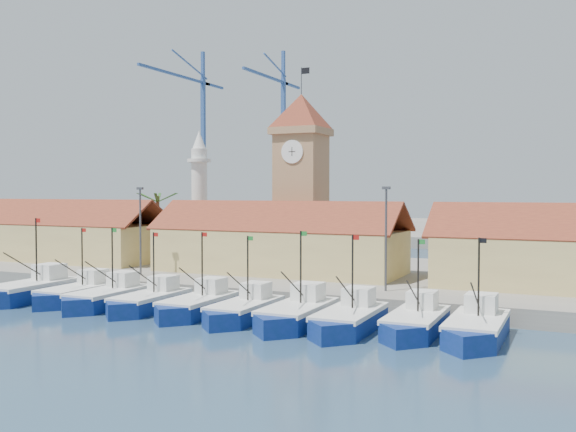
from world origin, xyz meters
The scene contains 21 objects.
ground centered at (0.00, 0.00, 0.00)m, with size 400.00×400.00×0.00m, color navy.
quay centered at (0.00, 24.00, 0.75)m, with size 140.00×32.00×1.50m, color gray.
terminal centered at (0.00, 110.00, 1.00)m, with size 240.00×80.00×2.00m, color gray.
boat_0 centered at (-17.01, 1.96, 0.83)m, with size 3.88×10.63×8.05m.
boat_1 centered at (-12.26, 2.91, 0.74)m, with size 3.45×9.44×7.14m.
boat_2 centered at (-8.27, 2.28, 0.75)m, with size 3.51×9.63×7.29m.
boat_3 centered at (-3.89, 2.39, 0.72)m, with size 3.38×9.25×7.00m.
boat_4 centered at (0.92, 2.43, 0.74)m, with size 3.45×9.45×7.15m.
boat_5 centered at (5.35, 2.13, 0.72)m, with size 3.36×9.22×6.97m.
boat_6 centered at (9.90, 2.09, 0.78)m, with size 3.63×9.93×7.51m.
boat_7 centered at (14.10, 1.94, 0.76)m, with size 3.54×9.70×7.34m.
boat_8 centered at (18.70, 2.98, 0.73)m, with size 3.42×9.36×7.08m.
boat_9 centered at (22.93, 2.70, 0.76)m, with size 3.55×9.72×7.36m.
hall_left centered at (-32.00, 20.00, 3.99)m, with size 31.20×10.13×7.61m.
hall_center centered at (0.00, 20.00, 3.99)m, with size 27.04×10.13×7.61m.
clock_tower centered at (0.00, 26.00, 11.96)m, with size 5.80×5.80×22.70m.
minaret centered at (-15.00, 28.00, 9.73)m, with size 3.00×3.00×16.30m.
palm_tree centered at (-20.00, 26.00, 6.25)m, with size 5.60×5.03×8.39m.
lamp_posts centered at (0.50, 12.00, 6.48)m, with size 80.70×0.25×9.03m.
crane_blue_far centered at (-60.77, 100.03, 26.95)m, with size 1.00×36.91×44.33m.
crane_blue_near centered at (-40.48, 106.81, 26.24)m, with size 1.00×31.41×43.89m.
Camera 1 is at (29.20, -41.55, 10.14)m, focal length 40.00 mm.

